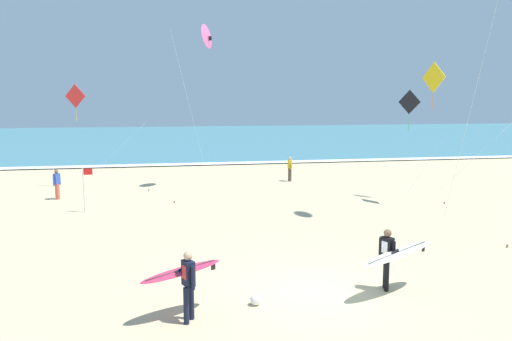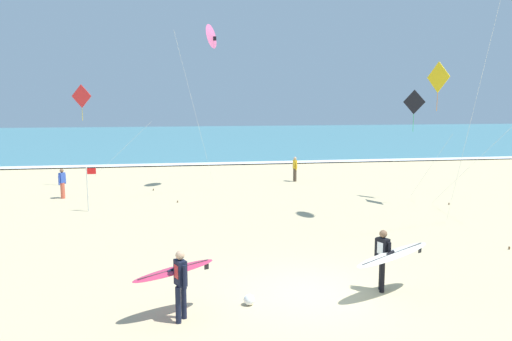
{
  "view_description": "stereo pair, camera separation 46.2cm",
  "coord_description": "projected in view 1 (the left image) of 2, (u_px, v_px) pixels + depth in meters",
  "views": [
    {
      "loc": [
        -3.94,
        -12.17,
        5.13
      ],
      "look_at": [
        -0.52,
        5.88,
        2.52
      ],
      "focal_mm": 34.38,
      "sensor_mm": 36.0,
      "label": 1
    },
    {
      "loc": [
        -3.49,
        -12.25,
        5.13
      ],
      "look_at": [
        -0.52,
        5.88,
        2.52
      ],
      "focal_mm": 34.38,
      "sensor_mm": 36.0,
      "label": 2
    }
  ],
  "objects": [
    {
      "name": "ground_plane",
      "position": [
        315.0,
        292.0,
        13.29
      ],
      "size": [
        160.0,
        160.0,
        0.0
      ],
      "primitive_type": "plane",
      "color": "#CCB789"
    },
    {
      "name": "ocean_water",
      "position": [
        192.0,
        138.0,
        68.78
      ],
      "size": [
        160.0,
        60.0,
        0.08
      ],
      "primitive_type": "cube",
      "color": "teal",
      "rests_on": "ground"
    },
    {
      "name": "shoreline_foam",
      "position": [
        213.0,
        163.0,
        39.89
      ],
      "size": [
        160.0,
        1.49,
        0.01
      ],
      "primitive_type": "cube",
      "color": "white",
      "rests_on": "ocean_water"
    },
    {
      "name": "surfer_lead",
      "position": [
        392.0,
        254.0,
        13.14
      ],
      "size": [
        2.57,
        1.52,
        1.71
      ],
      "color": "black",
      "rests_on": "ground"
    },
    {
      "name": "surfer_trailing",
      "position": [
        185.0,
        277.0,
        11.49
      ],
      "size": [
        2.1,
        1.32,
        1.71
      ],
      "color": "black",
      "rests_on": "ground"
    },
    {
      "name": "kite_diamond_charcoal_near",
      "position": [
        410.0,
        105.0,
        25.42
      ],
      "size": [
        1.59,
        2.34,
        5.71
      ],
      "color": "black",
      "rests_on": "ground"
    },
    {
      "name": "kite_diamond_scarlet_far",
      "position": [
        77.0,
        99.0,
        28.65
      ],
      "size": [
        4.76,
        2.44,
        6.11
      ],
      "color": "red",
      "rests_on": "ground"
    },
    {
      "name": "kite_diamond_golden_high",
      "position": [
        435.0,
        81.0,
        23.7
      ],
      "size": [
        1.42,
        5.44,
        7.01
      ],
      "color": "yellow",
      "rests_on": "ground"
    },
    {
      "name": "kite_delta_rose_distant",
      "position": [
        207.0,
        36.0,
        28.03
      ],
      "size": [
        2.71,
        4.88,
        9.52
      ],
      "color": "pink",
      "rests_on": "ground"
    },
    {
      "name": "bystander_yellow_top",
      "position": [
        290.0,
        169.0,
        31.46
      ],
      "size": [
        0.23,
        0.49,
        1.59
      ],
      "color": "#4C3D2D",
      "rests_on": "ground"
    },
    {
      "name": "bystander_blue_top",
      "position": [
        57.0,
        184.0,
        25.65
      ],
      "size": [
        0.33,
        0.43,
        1.59
      ],
      "color": "#D8593F",
      "rests_on": "ground"
    },
    {
      "name": "lifeguard_flag",
      "position": [
        85.0,
        185.0,
        22.61
      ],
      "size": [
        0.45,
        0.05,
        2.1
      ],
      "color": "silver",
      "rests_on": "ground"
    },
    {
      "name": "beach_ball",
      "position": [
        256.0,
        300.0,
        12.41
      ],
      "size": [
        0.28,
        0.28,
        0.28
      ],
      "primitive_type": "sphere",
      "color": "white",
      "rests_on": "ground"
    }
  ]
}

